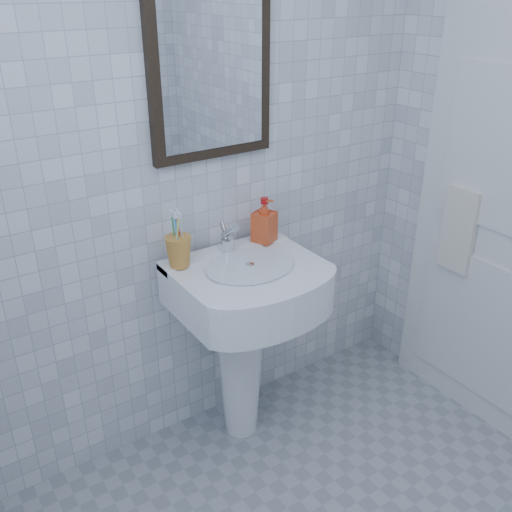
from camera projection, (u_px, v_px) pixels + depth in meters
wall_back at (190, 157)px, 2.17m from camera, size 2.20×0.02×2.50m
washbasin at (243, 322)px, 2.35m from camera, size 0.57×0.42×0.88m
faucet at (228, 239)px, 2.28m from camera, size 0.05×0.12×0.14m
toothbrush_cup at (179, 251)px, 2.17m from camera, size 0.10×0.10×0.12m
soap_dispenser at (264, 220)px, 2.36m from camera, size 0.11×0.11×0.19m
wall_mirror at (211, 74)px, 2.07m from camera, size 0.50×0.04×0.62m
bathroom_door at (501, 212)px, 2.34m from camera, size 0.04×0.80×2.00m
towel_ring at (468, 190)px, 2.43m from camera, size 0.01×0.18×0.18m
hand_towel at (458, 230)px, 2.50m from camera, size 0.03×0.16×0.38m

